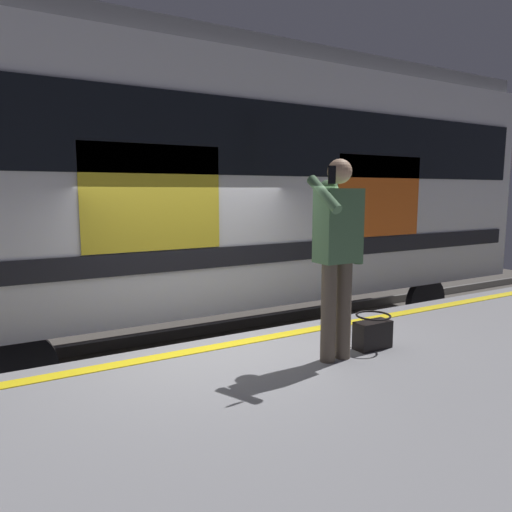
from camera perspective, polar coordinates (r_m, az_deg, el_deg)
ground_plane at (r=5.42m, az=-5.20°, el=-18.96°), size 24.18×24.18×0.00m
platform at (r=3.47m, az=13.45°, el=-27.60°), size 15.77×4.77×0.89m
safety_line at (r=4.82m, az=-3.83°, el=-10.90°), size 15.46×0.16×0.01m
track_rail_near at (r=6.53m, az=-10.23°, el=-13.46°), size 20.50×0.08×0.16m
track_rail_far at (r=7.83m, az=-13.80°, el=-9.91°), size 20.50×0.08×0.16m
train_carriage at (r=7.24m, az=-3.03°, el=9.44°), size 9.66×2.92×4.21m
passenger at (r=4.27m, az=10.00°, el=1.57°), size 0.57×0.55×1.85m
handbag at (r=4.83m, az=14.16°, el=-9.13°), size 0.39×0.35×0.35m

